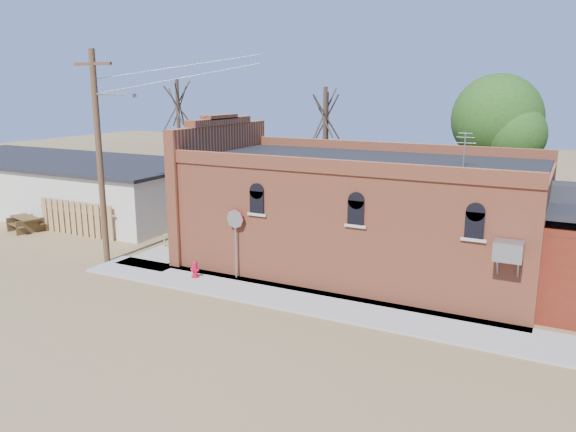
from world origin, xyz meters
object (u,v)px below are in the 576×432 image
at_px(brick_bar, 354,213).
at_px(picnic_table, 25,222).
at_px(utility_pole, 100,153).
at_px(trash_barrel, 196,234).
at_px(fire_hydrant, 195,269).
at_px(stop_sign, 235,226).

bearing_deg(brick_bar, picnic_table, -172.57).
distance_m(utility_pole, trash_barrel, 6.27).
distance_m(trash_barrel, picnic_table, 9.67).
bearing_deg(trash_barrel, fire_hydrant, -54.08).
bearing_deg(trash_barrel, picnic_table, -166.38).
relative_size(stop_sign, trash_barrel, 3.62).
distance_m(brick_bar, utility_pole, 10.96).
bearing_deg(fire_hydrant, utility_pole, 175.40).
bearing_deg(utility_pole, trash_barrel, 69.70).
xyz_separation_m(brick_bar, picnic_table, (-17.60, -2.29, -1.82)).
distance_m(stop_sign, picnic_table, 14.24).
height_order(brick_bar, stop_sign, brick_bar).
xyz_separation_m(trash_barrel, picnic_table, (-9.39, -2.28, 0.05)).
relative_size(trash_barrel, picnic_table, 0.35).
distance_m(fire_hydrant, trash_barrel, 5.42).
distance_m(brick_bar, trash_barrel, 8.42).
bearing_deg(stop_sign, brick_bar, 69.89).
xyz_separation_m(utility_pole, picnic_table, (-7.81, 2.00, -4.26)).
bearing_deg(utility_pole, picnic_table, 165.64).
xyz_separation_m(fire_hydrant, picnic_table, (-12.57, 2.11, 0.10)).
bearing_deg(stop_sign, utility_pole, -150.89).
relative_size(fire_hydrant, trash_barrel, 0.89).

